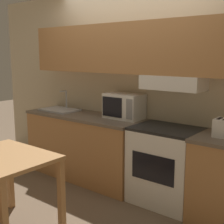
# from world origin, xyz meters

# --- Properties ---
(ground_plane) EXTENTS (16.00, 16.00, 0.00)m
(ground_plane) POSITION_xyz_m (0.00, 0.00, 0.00)
(ground_plane) COLOR brown
(wall_back) EXTENTS (5.40, 0.38, 2.55)m
(wall_back) POSITION_xyz_m (0.02, -0.06, 1.50)
(wall_back) COLOR beige
(wall_back) RESTS_ON ground_plane
(lower_counter_main) EXTENTS (1.76, 0.61, 0.89)m
(lower_counter_main) POSITION_xyz_m (-0.63, -0.29, 0.45)
(lower_counter_main) COLOR #B27A47
(lower_counter_main) RESTS_ON ground_plane
(lower_counter_right_stub) EXTENTS (0.52, 0.61, 0.89)m
(lower_counter_right_stub) POSITION_xyz_m (1.25, -0.29, 0.45)
(lower_counter_right_stub) COLOR #B27A47
(lower_counter_right_stub) RESTS_ON ground_plane
(stove_range) EXTENTS (0.74, 0.57, 0.89)m
(stove_range) POSITION_xyz_m (0.62, -0.28, 0.44)
(stove_range) COLOR white
(stove_range) RESTS_ON ground_plane
(microwave) EXTENTS (0.49, 0.30, 0.32)m
(microwave) POSITION_xyz_m (-0.06, -0.16, 1.05)
(microwave) COLOR white
(microwave) RESTS_ON lower_counter_main
(sink_basin) EXTENTS (0.53, 0.38, 0.29)m
(sink_basin) POSITION_xyz_m (-1.12, -0.29, 0.91)
(sink_basin) COLOR #B7BABF
(sink_basin) RESTS_ON lower_counter_main
(dining_table) EXTENTS (0.91, 0.69, 0.78)m
(dining_table) POSITION_xyz_m (-0.25, -1.77, 0.64)
(dining_table) COLOR #B27F4C
(dining_table) RESTS_ON ground_plane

